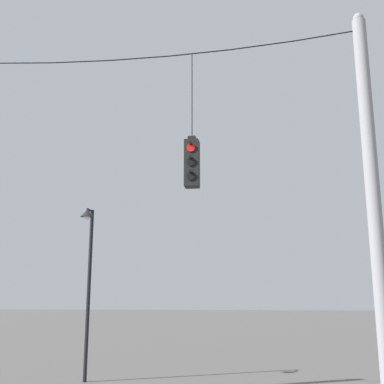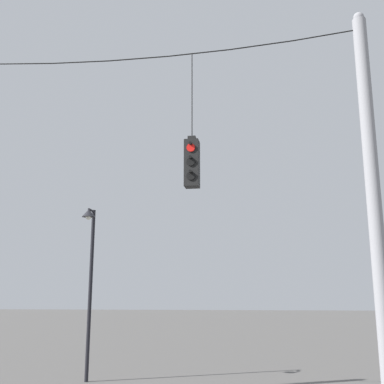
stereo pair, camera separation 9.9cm
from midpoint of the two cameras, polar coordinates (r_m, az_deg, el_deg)
The scene contains 4 objects.
utility_pole_right at distance 11.31m, azimuth 20.50°, elevation -1.15°, with size 0.32×0.32×9.26m.
span_wire at distance 12.79m, azimuth -6.59°, elevation 15.88°, with size 10.86×0.03×0.35m.
traffic_light_over_intersection at distance 11.41m, azimuth -0.25°, elevation 3.53°, with size 0.34×0.46×3.42m.
street_lamp at distance 16.14m, azimuth -12.39°, elevation -7.82°, with size 0.43×0.74×5.45m.
Camera 1 is at (2.97, -11.03, 2.55)m, focal length 45.00 mm.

